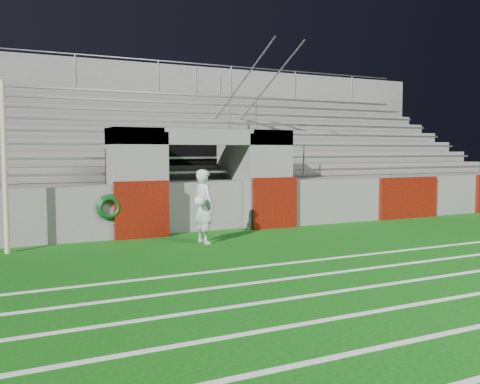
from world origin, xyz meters
TOP-DOWN VIEW (x-y plane):
  - ground at (0.00, 0.00)m, footprint 90.00×90.00m
  - field_post at (-4.74, 2.37)m, footprint 0.11×0.11m
  - stadium_structure at (0.00, 7.97)m, footprint 26.00×8.48m
  - goalkeeper_with_ball at (-0.77, 1.66)m, footprint 0.58×0.75m
  - hose_coil at (-2.56, 2.93)m, footprint 0.59×0.15m

SIDE VIEW (x-z plane):
  - ground at x=0.00m, z-range 0.00..0.00m
  - hose_coil at x=-2.56m, z-range 0.48..1.07m
  - goalkeeper_with_ball at x=-0.77m, z-range 0.01..1.65m
  - stadium_structure at x=0.00m, z-range -1.22..4.20m
  - field_post at x=-4.74m, z-range 0.00..3.44m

